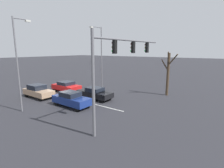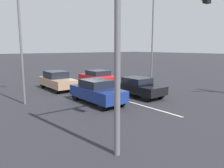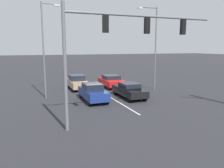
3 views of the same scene
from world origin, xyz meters
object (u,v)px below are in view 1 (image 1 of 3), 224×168
at_px(car_red_leftlane_second, 66,86).
at_px(traffic_signal_gantry, 120,58).
at_px(bare_tree_near, 168,72).
at_px(car_black_leftlane_front, 95,93).
at_px(car_navy_midlane_front, 71,99).
at_px(car_tan_midlane_second, 38,91).
at_px(street_lamp_right_shoulder, 19,60).
at_px(street_lamp_left_shoulder, 100,55).

distance_m(car_red_leftlane_second, traffic_signal_gantry, 13.05).
height_order(car_red_leftlane_second, bare_tree_near, bare_tree_near).
bearing_deg(car_red_leftlane_second, car_black_leftlane_front, 86.70).
relative_size(car_red_leftlane_second, bare_tree_near, 0.75).
xyz_separation_m(car_navy_midlane_front, bare_tree_near, (-10.18, 6.35, 2.19)).
height_order(car_tan_midlane_second, traffic_signal_gantry, traffic_signal_gantry).
relative_size(car_black_leftlane_front, traffic_signal_gantry, 0.46).
bearing_deg(traffic_signal_gantry, car_navy_midlane_front, -92.45).
bearing_deg(traffic_signal_gantry, car_tan_midlane_second, -90.83).
bearing_deg(car_navy_midlane_front, car_red_leftlane_second, -124.80).
bearing_deg(bare_tree_near, car_navy_midlane_front, -31.95).
height_order(car_navy_midlane_front, car_tan_midlane_second, car_tan_midlane_second).
distance_m(car_navy_midlane_front, car_red_leftlane_second, 6.65).
bearing_deg(car_red_leftlane_second, car_navy_midlane_front, 55.20).
distance_m(car_black_leftlane_front, street_lamp_right_shoulder, 8.63).
relative_size(car_red_leftlane_second, traffic_signal_gantry, 0.43).
bearing_deg(street_lamp_right_shoulder, car_black_leftlane_front, 159.47).
height_order(car_red_leftlane_second, street_lamp_right_shoulder, street_lamp_right_shoulder).
relative_size(car_tan_midlane_second, bare_tree_near, 0.76).
height_order(car_black_leftlane_front, car_tan_midlane_second, car_tan_midlane_second).
height_order(street_lamp_right_shoulder, street_lamp_left_shoulder, street_lamp_left_shoulder).
xyz_separation_m(car_tan_midlane_second, traffic_signal_gantry, (0.17, 12.08, 4.36)).
bearing_deg(street_lamp_left_shoulder, street_lamp_right_shoulder, -1.40).
height_order(street_lamp_right_shoulder, bare_tree_near, street_lamp_right_shoulder).
relative_size(traffic_signal_gantry, street_lamp_right_shoulder, 1.13).
bearing_deg(street_lamp_left_shoulder, car_tan_midlane_second, -25.64).
distance_m(street_lamp_right_shoulder, bare_tree_near, 16.55).
height_order(car_navy_midlane_front, traffic_signal_gantry, traffic_signal_gantry).
relative_size(car_red_leftlane_second, street_lamp_right_shoulder, 0.48).
distance_m(street_lamp_left_shoulder, bare_tree_near, 9.33).
height_order(car_red_leftlane_second, street_lamp_left_shoulder, street_lamp_left_shoulder).
xyz_separation_m(car_tan_midlane_second, bare_tree_near, (-10.27, 12.28, 2.18)).
bearing_deg(street_lamp_left_shoulder, car_navy_midlane_front, 17.30).
height_order(car_navy_midlane_front, car_red_leftlane_second, car_navy_midlane_front).
relative_size(street_lamp_left_shoulder, bare_tree_near, 1.60).
distance_m(car_tan_midlane_second, car_red_leftlane_second, 3.91).
bearing_deg(traffic_signal_gantry, car_black_leftlane_front, -121.61).
height_order(car_tan_midlane_second, street_lamp_left_shoulder, street_lamp_left_shoulder).
height_order(car_black_leftlane_front, car_red_leftlane_second, car_red_leftlane_second).
xyz_separation_m(car_black_leftlane_front, car_red_leftlane_second, (-0.32, -5.53, 0.04)).
bearing_deg(car_navy_midlane_front, traffic_signal_gantry, 87.55).
bearing_deg(street_lamp_right_shoulder, traffic_signal_gantry, 111.07).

